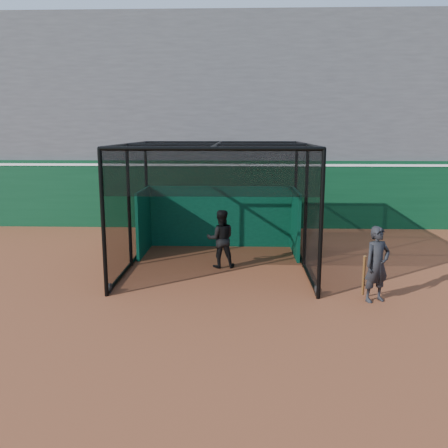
{
  "coord_description": "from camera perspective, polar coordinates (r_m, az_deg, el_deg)",
  "views": [
    {
      "loc": [
        0.71,
        -9.08,
        3.6
      ],
      "look_at": [
        0.32,
        2.0,
        1.4
      ],
      "focal_mm": 38.0,
      "sensor_mm": 36.0,
      "label": 1
    }
  ],
  "objects": [
    {
      "name": "ground",
      "position": [
        9.79,
        -2.34,
        -10.36
      ],
      "size": [
        120.0,
        120.0,
        0.0
      ],
      "primitive_type": "plane",
      "color": "brown",
      "rests_on": "ground"
    },
    {
      "name": "outfield_wall",
      "position": [
        17.74,
        -0.31,
        3.75
      ],
      "size": [
        50.0,
        0.5,
        2.5
      ],
      "color": "#09341B",
      "rests_on": "ground"
    },
    {
      "name": "grandstand",
      "position": [
        21.38,
        0.1,
        13.59
      ],
      "size": [
        50.0,
        7.85,
        8.95
      ],
      "color": "#4C4C4F",
      "rests_on": "ground"
    },
    {
      "name": "batting_cage",
      "position": [
        12.45,
        -0.86,
        2.02
      ],
      "size": [
        4.74,
        4.88,
        3.23
      ],
      "color": "black",
      "rests_on": "ground"
    },
    {
      "name": "batter",
      "position": [
        12.55,
        -0.4,
        -1.78
      ],
      "size": [
        0.82,
        0.68,
        1.55
      ],
      "primitive_type": "imported",
      "rotation": [
        0.0,
        0.0,
        3.27
      ],
      "color": "black",
      "rests_on": "ground"
    },
    {
      "name": "on_deck_player",
      "position": [
        10.55,
        17.91,
        -4.65
      ],
      "size": [
        0.7,
        0.59,
        1.63
      ],
      "color": "black",
      "rests_on": "ground"
    }
  ]
}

